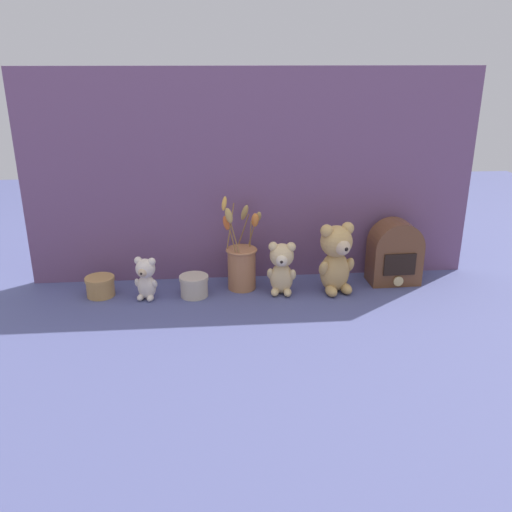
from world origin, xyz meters
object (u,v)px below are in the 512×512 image
teddy_bear_medium (282,267)px  decorative_tin_tall (100,286)px  flower_vase (242,263)px  vintage_radio (395,253)px  decorative_tin_short (194,286)px  teddy_bear_large (336,257)px  teddy_bear_small (146,278)px

teddy_bear_medium → decorative_tin_tall: (-0.63, 0.03, -0.06)m
flower_vase → vintage_radio: bearing=0.9°
vintage_radio → decorative_tin_short: (-0.73, -0.06, -0.07)m
teddy_bear_large → teddy_bear_medium: 0.19m
teddy_bear_small → flower_vase: 0.34m
decorative_tin_tall → vintage_radio: bearing=1.9°
teddy_bear_large → teddy_bear_small: 0.66m
flower_vase → decorative_tin_tall: 0.50m
teddy_bear_medium → decorative_tin_tall: size_ratio=1.88×
teddy_bear_large → vintage_radio: teddy_bear_large is taller
flower_vase → teddy_bear_small: bearing=-168.9°
flower_vase → decorative_tin_tall: (-0.49, -0.03, -0.06)m
teddy_bear_large → decorative_tin_tall: (-0.82, 0.04, -0.10)m
teddy_bear_small → decorative_tin_short: bearing=3.0°
flower_vase → decorative_tin_tall: bearing=-177.0°
teddy_bear_medium → decorative_tin_short: teddy_bear_medium is taller
teddy_bear_small → decorative_tin_short: size_ratio=1.49×
teddy_bear_medium → teddy_bear_small: size_ratio=1.26×
vintage_radio → decorative_tin_short: vintage_radio is taller
flower_vase → teddy_bear_medium: bearing=-24.1°
teddy_bear_large → decorative_tin_tall: teddy_bear_large is taller
flower_vase → decorative_tin_short: bearing=-161.6°
teddy_bear_small → decorative_tin_tall: (-0.16, 0.04, -0.04)m
decorative_tin_tall → decorative_tin_short: 0.33m
teddy_bear_large → teddy_bear_medium: teddy_bear_large is taller
flower_vase → teddy_bear_large: bearing=-10.7°
vintage_radio → decorative_tin_short: bearing=-174.9°
teddy_bear_medium → teddy_bear_small: teddy_bear_medium is taller
teddy_bear_medium → decorative_tin_short: size_ratio=1.89×
flower_vase → vintage_radio: size_ratio=1.41×
teddy_bear_small → teddy_bear_medium: bearing=0.5°
teddy_bear_medium → teddy_bear_small: bearing=-179.5°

